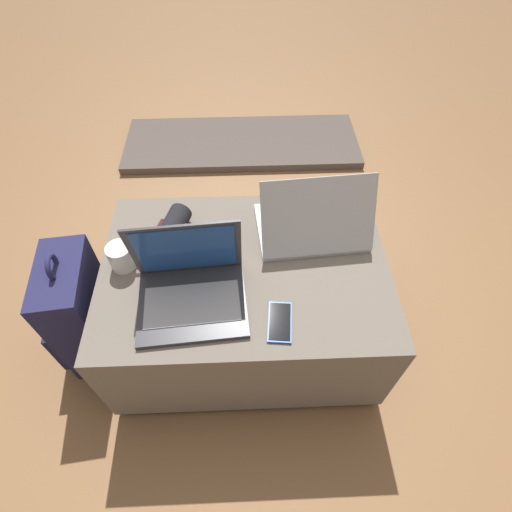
{
  "coord_description": "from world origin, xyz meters",
  "views": [
    {
      "loc": [
        0.01,
        -0.79,
        1.49
      ],
      "look_at": [
        0.04,
        -0.03,
        0.54
      ],
      "focal_mm": 28.0,
      "sensor_mm": 36.0,
      "label": 1
    }
  ],
  "objects_px": {
    "laptop_near": "(190,285)",
    "wrist_brace": "(171,231)",
    "backpack": "(80,313)",
    "coffee_mug": "(123,257)",
    "laptop_far": "(313,224)",
    "cell_phone": "(280,322)"
  },
  "relations": [
    {
      "from": "coffee_mug",
      "to": "wrist_brace",
      "type": "bearing_deg",
      "value": 38.17
    },
    {
      "from": "cell_phone",
      "to": "backpack",
      "type": "bearing_deg",
      "value": -9.01
    },
    {
      "from": "laptop_near",
      "to": "wrist_brace",
      "type": "relative_size",
      "value": 1.69
    },
    {
      "from": "backpack",
      "to": "wrist_brace",
      "type": "xyz_separation_m",
      "value": [
        0.36,
        0.16,
        0.26
      ]
    },
    {
      "from": "laptop_far",
      "to": "coffee_mug",
      "type": "relative_size",
      "value": 3.31
    },
    {
      "from": "backpack",
      "to": "wrist_brace",
      "type": "height_order",
      "value": "backpack"
    },
    {
      "from": "laptop_far",
      "to": "coffee_mug",
      "type": "distance_m",
      "value": 0.63
    },
    {
      "from": "laptop_near",
      "to": "coffee_mug",
      "type": "relative_size",
      "value": 2.94
    },
    {
      "from": "laptop_near",
      "to": "wrist_brace",
      "type": "xyz_separation_m",
      "value": [
        -0.08,
        0.24,
        -0.02
      ]
    },
    {
      "from": "laptop_far",
      "to": "backpack",
      "type": "relative_size",
      "value": 0.69
    },
    {
      "from": "laptop_far",
      "to": "wrist_brace",
      "type": "xyz_separation_m",
      "value": [
        -0.48,
        -0.0,
        -0.01
      ]
    },
    {
      "from": "laptop_far",
      "to": "cell_phone",
      "type": "xyz_separation_m",
      "value": [
        -0.14,
        -0.34,
        -0.05
      ]
    },
    {
      "from": "cell_phone",
      "to": "wrist_brace",
      "type": "relative_size",
      "value": 0.69
    },
    {
      "from": "laptop_far",
      "to": "backpack",
      "type": "distance_m",
      "value": 0.89
    },
    {
      "from": "cell_phone",
      "to": "wrist_brace",
      "type": "distance_m",
      "value": 0.49
    },
    {
      "from": "wrist_brace",
      "to": "coffee_mug",
      "type": "xyz_separation_m",
      "value": [
        -0.14,
        -0.11,
        0.01
      ]
    },
    {
      "from": "laptop_near",
      "to": "laptop_far",
      "type": "height_order",
      "value": "laptop_near"
    },
    {
      "from": "backpack",
      "to": "coffee_mug",
      "type": "relative_size",
      "value": 4.8
    },
    {
      "from": "backpack",
      "to": "laptop_near",
      "type": "bearing_deg",
      "value": 73.13
    },
    {
      "from": "laptop_near",
      "to": "cell_phone",
      "type": "xyz_separation_m",
      "value": [
        0.26,
        -0.11,
        -0.05
      ]
    },
    {
      "from": "backpack",
      "to": "coffee_mug",
      "type": "xyz_separation_m",
      "value": [
        0.21,
        0.04,
        0.26
      ]
    },
    {
      "from": "laptop_far",
      "to": "backpack",
      "type": "height_order",
      "value": "laptop_far"
    }
  ]
}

